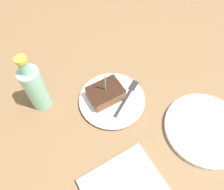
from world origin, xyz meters
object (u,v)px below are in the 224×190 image
Objects in this scene: cake_slice at (106,93)px; fork at (128,96)px; side_plate at (205,129)px; plate at (112,100)px; bottle at (35,88)px.

cake_slice is 0.84× the size of fork.
cake_slice is at bearing -140.45° from side_plate.
fork is (0.02, 0.06, 0.01)m from plate.
cake_slice is at bearing -137.90° from plate.
fork reaches higher than plate.
bottle is (-0.13, -0.23, 0.09)m from plate.
bottle reaches higher than plate.
bottle is at bearing -117.63° from cake_slice.
bottle is (-0.11, -0.21, 0.05)m from cake_slice.
cake_slice is 0.24m from bottle.
cake_slice is (-0.02, -0.02, 0.03)m from plate.
side_plate is (0.39, 0.45, -0.09)m from bottle.
bottle is 0.60m from side_plate.
plate is at bearing -108.33° from fork.
fork reaches higher than side_plate.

